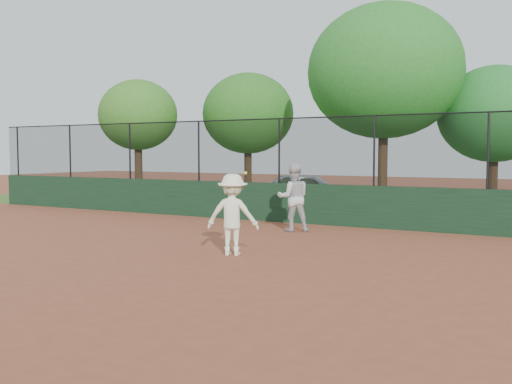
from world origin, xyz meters
The scene contains 11 objects.
ground centered at (0.00, 0.00, 0.00)m, with size 80.00×80.00×0.00m, color brown.
back_wall centered at (0.00, 6.00, 0.60)m, with size 26.00×0.20×1.20m, color #18361F.
grass_strip centered at (0.00, 12.00, 0.00)m, with size 36.00×12.00×0.01m, color #32541A.
parked_car centered at (-1.18, 9.78, 0.70)m, with size 1.66×4.14×1.41m, color silver.
player_second centered at (0.79, 4.31, 0.92)m, with size 0.89×0.70×1.84m, color silver.
player_main centered at (1.24, 0.40, 0.85)m, with size 1.24×0.94×1.76m.
fence_assembly centered at (-0.03, 6.00, 2.24)m, with size 26.00×0.06×2.00m.
tree_0 centered at (-9.80, 10.29, 3.81)m, with size 3.67×3.33×5.41m.
tree_1 centered at (-5.80, 13.28, 3.93)m, with size 4.31×3.92×5.80m.
tree_2 centered at (1.12, 11.50, 5.17)m, with size 5.84×5.31×7.70m.
tree_3 centered at (4.81, 13.13, 3.55)m, with size 4.14×3.76×5.35m.
Camera 1 is at (7.42, -9.68, 2.15)m, focal length 40.00 mm.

